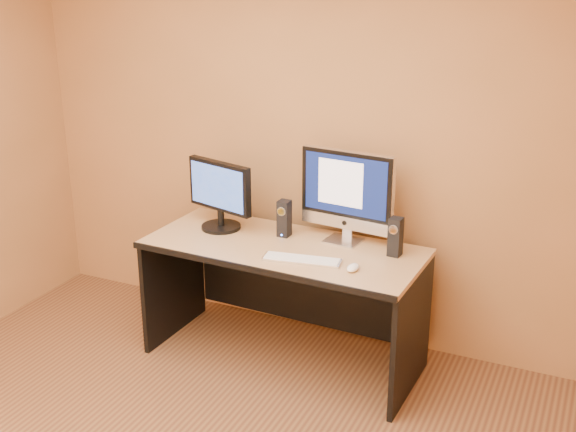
% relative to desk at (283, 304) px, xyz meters
% --- Properties ---
extents(walls, '(4.00, 4.00, 2.60)m').
position_rel_desk_xyz_m(walls, '(-0.07, -1.49, 0.91)').
color(walls, '#AC7445').
rests_on(walls, ground).
extents(desk, '(1.72, 0.80, 0.78)m').
position_rel_desk_xyz_m(desk, '(0.00, 0.00, 0.00)').
color(desk, tan).
rests_on(desk, ground).
extents(imac, '(0.62, 0.28, 0.58)m').
position_rel_desk_xyz_m(imac, '(0.31, 0.22, 0.68)').
color(imac, silver).
rests_on(imac, desk).
extents(second_monitor, '(0.56, 0.38, 0.44)m').
position_rel_desk_xyz_m(second_monitor, '(-0.49, 0.11, 0.61)').
color(second_monitor, black).
rests_on(second_monitor, desk).
extents(speaker_left, '(0.07, 0.08, 0.23)m').
position_rel_desk_xyz_m(speaker_left, '(-0.07, 0.15, 0.51)').
color(speaker_left, black).
rests_on(speaker_left, desk).
extents(speaker_right, '(0.08, 0.08, 0.23)m').
position_rel_desk_xyz_m(speaker_right, '(0.66, 0.14, 0.51)').
color(speaker_right, black).
rests_on(speaker_right, desk).
extents(keyboard, '(0.47, 0.20, 0.02)m').
position_rel_desk_xyz_m(keyboard, '(0.19, -0.17, 0.40)').
color(keyboard, silver).
rests_on(keyboard, desk).
extents(mouse, '(0.06, 0.11, 0.04)m').
position_rel_desk_xyz_m(mouse, '(0.51, -0.17, 0.41)').
color(mouse, white).
rests_on(mouse, desk).
extents(cable_a, '(0.12, 0.21, 0.01)m').
position_rel_desk_xyz_m(cable_a, '(0.30, 0.30, 0.40)').
color(cable_a, black).
rests_on(cable_a, desk).
extents(cable_b, '(0.10, 0.17, 0.01)m').
position_rel_desk_xyz_m(cable_b, '(0.24, 0.30, 0.40)').
color(cable_b, black).
rests_on(cable_b, desk).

